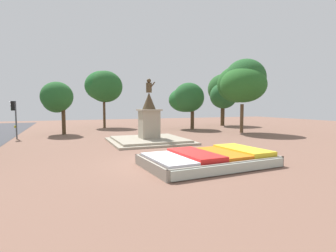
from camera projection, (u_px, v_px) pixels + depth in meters
ground_plane at (160, 164)px, 12.66m from camera, size 84.16×84.16×0.00m
flower_planter at (210, 159)px, 12.47m from camera, size 6.29×4.02×0.68m
statue_monument at (149, 131)px, 20.37m from camera, size 5.96×5.96×4.91m
traffic_light_far_corner at (14, 113)px, 22.11m from camera, size 0.41×0.29×3.22m
park_tree_far_left at (224, 92)px, 36.71m from camera, size 4.94×5.33×7.29m
park_tree_behind_statue at (188, 99)px, 31.16m from camera, size 4.33×4.57×5.50m
park_tree_far_right at (57, 98)px, 25.37m from camera, size 2.99×4.02×5.10m
park_tree_street_side at (104, 87)px, 33.39m from camera, size 4.64×4.89×7.26m
park_tree_mid_canopy at (242, 83)px, 26.87m from camera, size 4.86×5.60×7.58m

